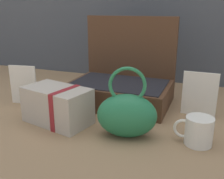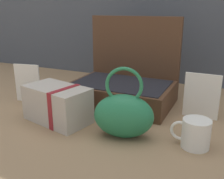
{
  "view_description": "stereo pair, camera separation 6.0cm",
  "coord_description": "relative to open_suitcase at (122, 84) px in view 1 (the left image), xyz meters",
  "views": [
    {
      "loc": [
        0.31,
        -0.88,
        0.4
      ],
      "look_at": [
        -0.02,
        -0.02,
        0.11
      ],
      "focal_mm": 41.75,
      "sensor_mm": 36.0,
      "label": 1
    },
    {
      "loc": [
        0.37,
        -0.85,
        0.4
      ],
      "look_at": [
        -0.02,
        -0.02,
        0.11
      ],
      "focal_mm": 41.75,
      "sensor_mm": 36.0,
      "label": 2
    }
  ],
  "objects": [
    {
      "name": "ground_plane",
      "position": [
        0.04,
        -0.16,
        -0.08
      ],
      "size": [
        6.0,
        6.0,
        0.0
      ],
      "primitive_type": "plane",
      "color": "#8C6D4C"
    },
    {
      "name": "open_suitcase",
      "position": [
        0.0,
        0.0,
        0.0
      ],
      "size": [
        0.42,
        0.3,
        0.36
      ],
      "color": "#4C301E",
      "rests_on": "ground_plane"
    },
    {
      "name": "teal_pouch_handbag",
      "position": [
        0.12,
        -0.31,
        -0.0
      ],
      "size": [
        0.21,
        0.15,
        0.23
      ],
      "color": "#237247",
      "rests_on": "ground_plane"
    },
    {
      "name": "poster_card_right",
      "position": [
        0.33,
        -0.04,
        0.0
      ],
      "size": [
        0.13,
        0.01,
        0.17
      ],
      "primitive_type": "cube",
      "rotation": [
        0.0,
        0.0,
        -0.02
      ],
      "color": "white",
      "rests_on": "ground_plane"
    },
    {
      "name": "info_card_left",
      "position": [
        -0.38,
        -0.18,
        0.0
      ],
      "size": [
        0.12,
        0.03,
        0.17
      ],
      "primitive_type": "cube",
      "rotation": [
        0.0,
        0.0,
        0.17
      ],
      "color": "white",
      "rests_on": "ground_plane"
    },
    {
      "name": "coffee_mug",
      "position": [
        0.34,
        -0.28,
        -0.04
      ],
      "size": [
        0.12,
        0.08,
        0.09
      ],
      "color": "silver",
      "rests_on": "ground_plane"
    },
    {
      "name": "cream_toiletry_bag",
      "position": [
        -0.14,
        -0.29,
        -0.02
      ],
      "size": [
        0.26,
        0.18,
        0.13
      ],
      "color": "#B2A899",
      "rests_on": "ground_plane"
    }
  ]
}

